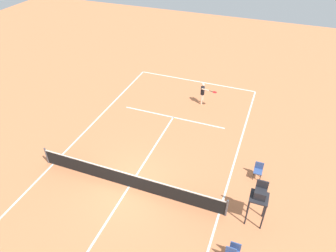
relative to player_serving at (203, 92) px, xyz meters
The scene contains 8 objects.
ground_plane 9.19m from the player_serving, 81.27° to the left, with size 60.00×60.00×0.00m, color #D37A4C.
court_lines 9.19m from the player_serving, 81.27° to the left, with size 9.59×24.40×0.01m.
tennis_net 9.15m from the player_serving, 81.27° to the left, with size 10.19×0.10×1.07m.
player_serving is the anchor object (origin of this frame).
tennis_ball 2.94m from the player_serving, 64.11° to the left, with size 0.07×0.07×0.07m, color #CCE033.
umpire_chair 10.11m from the player_serving, 119.21° to the left, with size 0.80×0.80×2.41m.
courtside_chair_near 11.94m from the player_serving, 111.70° to the left, with size 0.44×0.46×0.95m.
courtside_chair_mid 7.63m from the player_serving, 128.05° to the left, with size 0.44×0.46×0.95m.
Camera 1 is at (-5.73, 9.41, 12.00)m, focal length 32.76 mm.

